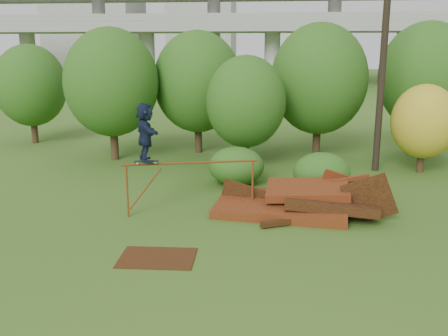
# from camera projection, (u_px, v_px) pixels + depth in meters

# --- Properties ---
(ground) EXTENTS (240.00, 240.00, 0.00)m
(ground) POSITION_uv_depth(u_px,v_px,m) (246.00, 245.00, 13.22)
(ground) COLOR #2D5116
(ground) RESTS_ON ground
(scrap_pile) EXTENTS (5.68, 3.22, 1.71)m
(scrap_pile) POSITION_uv_depth(u_px,v_px,m) (297.00, 203.00, 15.75)
(scrap_pile) COLOR #421A0B
(scrap_pile) RESTS_ON ground
(grind_rail) EXTENTS (4.09, 1.14, 1.67)m
(grind_rail) POSITION_uv_depth(u_px,v_px,m) (191.00, 173.00, 15.44)
(grind_rail) COLOR brown
(grind_rail) RESTS_ON ground
(skateboard) EXTENTS (0.77, 0.39, 0.08)m
(skateboard) POSITION_uv_depth(u_px,v_px,m) (146.00, 161.00, 15.13)
(skateboard) COLOR black
(skateboard) RESTS_ON grind_rail
(skater) EXTENTS (1.15, 1.71, 1.76)m
(skater) POSITION_uv_depth(u_px,v_px,m) (145.00, 132.00, 14.92)
(skater) COLOR #151F37
(skater) RESTS_ON skateboard
(flat_plate) EXTENTS (1.91, 1.40, 0.03)m
(flat_plate) POSITION_uv_depth(u_px,v_px,m) (157.00, 258.00, 12.36)
(flat_plate) COLOR #3C200C
(flat_plate) RESTS_ON ground
(tree_0) EXTENTS (4.28, 4.28, 6.04)m
(tree_0) POSITION_uv_depth(u_px,v_px,m) (111.00, 83.00, 22.61)
(tree_0) COLOR black
(tree_0) RESTS_ON ground
(tree_1) EXTENTS (4.28, 4.28, 5.95)m
(tree_1) POSITION_uv_depth(u_px,v_px,m) (198.00, 82.00, 24.25)
(tree_1) COLOR black
(tree_1) RESTS_ON ground
(tree_2) EXTENTS (3.43, 3.43, 4.83)m
(tree_2) POSITION_uv_depth(u_px,v_px,m) (246.00, 102.00, 21.29)
(tree_2) COLOR black
(tree_2) RESTS_ON ground
(tree_3) EXTENTS (4.52, 4.52, 6.28)m
(tree_3) POSITION_uv_depth(u_px,v_px,m) (319.00, 79.00, 23.43)
(tree_3) COLOR black
(tree_3) RESTS_ON ground
(tree_4) EXTENTS (2.67, 2.67, 3.68)m
(tree_4) POSITION_uv_depth(u_px,v_px,m) (424.00, 122.00, 20.51)
(tree_4) COLOR black
(tree_4) RESTS_ON ground
(tree_5) EXTENTS (4.53, 4.53, 6.37)m
(tree_5) POSITION_uv_depth(u_px,v_px,m) (426.00, 77.00, 23.98)
(tree_5) COLOR black
(tree_5) RESTS_ON ground
(tree_6) EXTENTS (3.81, 3.81, 5.33)m
(tree_6) POSITION_uv_depth(u_px,v_px,m) (31.00, 86.00, 26.84)
(tree_6) COLOR black
(tree_6) RESTS_ON ground
(shrub_left) EXTENTS (2.11, 1.95, 1.46)m
(shrub_left) POSITION_uv_depth(u_px,v_px,m) (236.00, 166.00, 18.89)
(shrub_left) COLOR #1D4F15
(shrub_left) RESTS_ON ground
(shrub_right) EXTENTS (2.05, 1.88, 1.46)m
(shrub_right) POSITION_uv_depth(u_px,v_px,m) (322.00, 173.00, 17.92)
(shrub_right) COLOR #1D4F15
(shrub_right) RESTS_ON ground
(utility_pole) EXTENTS (1.40, 0.28, 9.13)m
(utility_pole) POSITION_uv_depth(u_px,v_px,m) (383.00, 59.00, 20.22)
(utility_pole) COLOR black
(utility_pole) RESTS_ON ground
(freeway_overpass) EXTENTS (160.00, 15.00, 13.70)m
(freeway_overpass) POSITION_uv_depth(u_px,v_px,m) (273.00, 11.00, 71.67)
(freeway_overpass) COLOR gray
(freeway_overpass) RESTS_ON ground
(building_right) EXTENTS (14.00, 14.00, 28.00)m
(building_right) POSITION_uv_depth(u_px,v_px,m) (202.00, 7.00, 110.22)
(building_right) COLOR #9E9E99
(building_right) RESTS_ON ground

